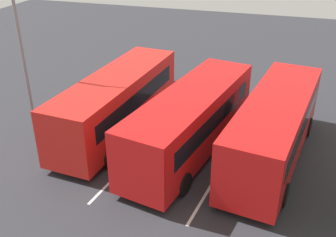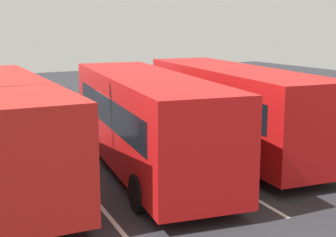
{
  "view_description": "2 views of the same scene",
  "coord_description": "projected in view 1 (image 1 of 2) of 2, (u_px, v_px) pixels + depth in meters",
  "views": [
    {
      "loc": [
        -16.48,
        -3.98,
        10.1
      ],
      "look_at": [
        -0.44,
        1.12,
        1.45
      ],
      "focal_mm": 42.12,
      "sensor_mm": 36.0,
      "label": 1
    },
    {
      "loc": [
        -14.41,
        7.16,
        4.78
      ],
      "look_at": [
        -0.44,
        -1.01,
        1.6
      ],
      "focal_mm": 54.66,
      "sensor_mm": 36.0,
      "label": 2
    }
  ],
  "objects": [
    {
      "name": "street_lamp",
      "position": [
        24.0,
        37.0,
        18.79
      ],
      "size": [
        0.49,
        2.78,
        8.66
      ],
      "rotation": [
        0.0,
        0.0,
        -1.46
      ],
      "color": "gray",
      "rests_on": "ground"
    },
    {
      "name": "bus_far_left",
      "position": [
        275.0,
        126.0,
        17.68
      ],
      "size": [
        9.94,
        3.85,
        3.08
      ],
      "rotation": [
        0.0,
        0.0,
        -0.15
      ],
      "color": "red",
      "rests_on": "ground"
    },
    {
      "name": "lane_stripe_inner_left",
      "position": [
        154.0,
        137.0,
        20.2
      ],
      "size": [
        11.57,
        1.55,
        0.01
      ],
      "primitive_type": "cube",
      "rotation": [
        0.0,
        0.0,
        -0.12
      ],
      "color": "silver",
      "rests_on": "ground"
    },
    {
      "name": "bus_center_left",
      "position": [
        191.0,
        120.0,
        18.28
      ],
      "size": [
        9.97,
        4.24,
        3.08
      ],
      "rotation": [
        0.0,
        0.0,
        -0.19
      ],
      "color": "red",
      "rests_on": "ground"
    },
    {
      "name": "pedestrian",
      "position": [
        162.0,
        66.0,
        26.83
      ],
      "size": [
        0.43,
        0.43,
        1.69
      ],
      "rotation": [
        0.0,
        0.0,
        2.65
      ],
      "color": "#232833",
      "rests_on": "ground"
    },
    {
      "name": "bus_center_right",
      "position": [
        117.0,
        101.0,
        20.12
      ],
      "size": [
        9.85,
        3.23,
        3.08
      ],
      "rotation": [
        0.0,
        0.0,
        -0.08
      ],
      "color": "red",
      "rests_on": "ground"
    },
    {
      "name": "ground_plane",
      "position": [
        192.0,
        143.0,
        19.66
      ],
      "size": [
        61.26,
        61.26,
        0.0
      ],
      "primitive_type": "plane",
      "color": "#2B2B30"
    },
    {
      "name": "lane_stripe_outer_left",
      "position": [
        232.0,
        150.0,
        19.12
      ],
      "size": [
        11.57,
        1.55,
        0.01
      ],
      "primitive_type": "cube",
      "rotation": [
        0.0,
        0.0,
        -0.12
      ],
      "color": "silver",
      "rests_on": "ground"
    }
  ]
}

